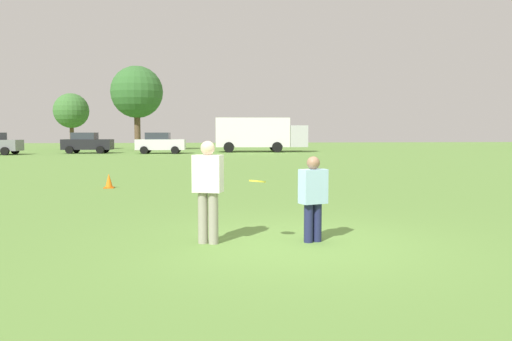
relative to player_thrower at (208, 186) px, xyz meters
name	(u,v)px	position (x,y,z in m)	size (l,w,h in m)	color
ground_plane	(297,243)	(1.45, -0.15, -0.95)	(168.21, 168.21, 0.00)	#608C3D
player_thrower	(208,186)	(0.00, 0.00, 0.00)	(0.53, 0.41, 1.68)	gray
player_defender	(313,195)	(1.72, -0.09, -0.15)	(0.49, 0.37, 1.42)	#1E234C
frisbee	(257,181)	(0.79, -0.15, 0.08)	(0.27, 0.27, 0.08)	yellow
traffic_cone	(109,181)	(-2.97, 8.80, -0.72)	(0.32, 0.32, 0.48)	#D8590C
parked_car_mid_left	(87,143)	(-9.47, 38.08, -0.02)	(4.31, 2.43, 1.82)	black
parked_car_center	(160,143)	(-3.05, 36.70, -0.02)	(4.31, 2.43, 1.82)	silver
box_truck	(259,133)	(5.93, 39.27, 0.81)	(8.64, 3.38, 3.18)	white
tree_west_maple	(71,111)	(-13.00, 48.06, 3.16)	(3.68, 3.68, 5.97)	brown
tree_center_elm	(137,92)	(-5.88, 45.37, 4.98)	(5.30, 5.30, 8.61)	brown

